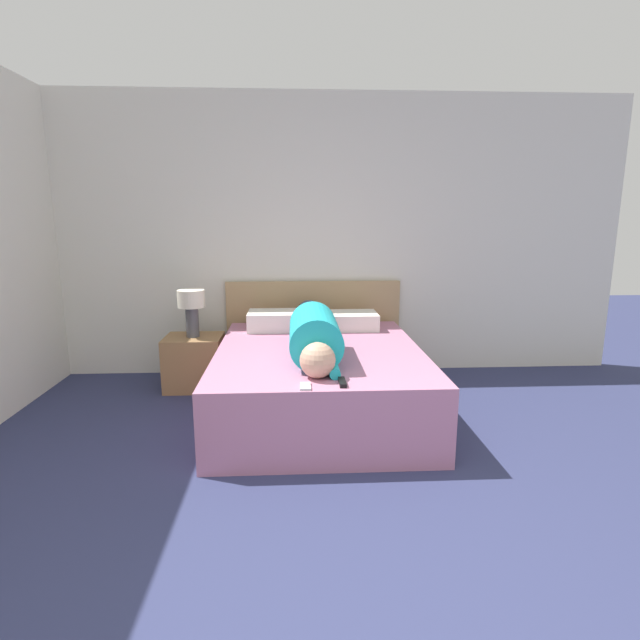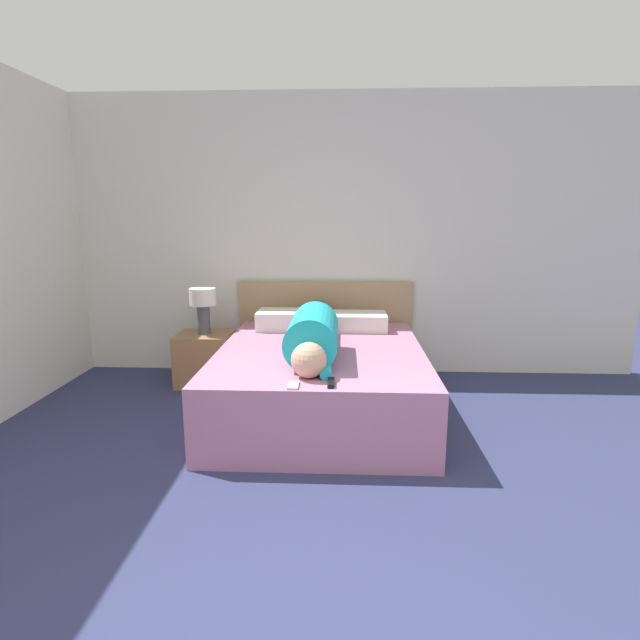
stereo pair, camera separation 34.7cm
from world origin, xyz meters
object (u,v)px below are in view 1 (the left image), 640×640
Objects in this scene: table_lamp at (191,305)px; pillow_near_headboard at (277,321)px; nightstand at (195,362)px; person_lying at (314,332)px; pillow_second at (350,321)px; cell_phone at (305,386)px; bed at (319,381)px; tv_remote at (342,382)px.

table_lamp is 0.75m from pillow_near_headboard.
nightstand is 1.33m from person_lying.
cell_phone is at bearing -105.81° from pillow_second.
nightstand is at bearing 149.63° from bed.
tv_remote is at bearing -73.83° from pillow_near_headboard.
table_lamp reaches higher than bed.
person_lying is (-0.04, -0.10, 0.41)m from bed.
pillow_near_headboard is at bearing 116.85° from bed.
person_lying is at bearing 84.02° from cell_phone.
nightstand is 1.79m from cell_phone.
pillow_second is 1.60m from cell_phone.
nightstand is 1.42m from pillow_second.
bed is 1.24m from nightstand.
bed is at bearing -30.37° from table_lamp.
table_lamp is 2.74× the size of tv_remote.
pillow_near_headboard is (0.73, 0.04, -0.15)m from table_lamp.
pillow_near_headboard is at bearing 2.97° from nightstand.
bed is 14.67× the size of cell_phone.
pillow_second is at bearing 1.58° from table_lamp.
table_lamp is at bearing 149.63° from bed.
pillow_near_headboard reaches higher than cell_phone.
cell_phone is (-0.22, -0.04, -0.01)m from tv_remote.
nightstand is 3.28× the size of tv_remote.
nightstand is 0.82m from pillow_near_headboard.
pillow_near_headboard is 1.05× the size of pillow_second.
person_lying is at bearing -114.72° from bed.
tv_remote is 1.15× the size of cell_phone.
pillow_second reaches higher than bed.
bed is at bearing -114.99° from pillow_second.
pillow_second is at bearing 0.00° from pillow_near_headboard.
cell_phone is (-0.43, -1.54, -0.07)m from pillow_second.
bed is 1.33m from table_lamp.
person_lying reaches higher than tv_remote.
table_lamp is 1.26m from person_lying.
tv_remote is at bearing 10.77° from cell_phone.
nightstand is 1.89m from tv_remote.
nightstand is 0.51m from table_lamp.
tv_remote is 0.23m from cell_phone.
pillow_near_headboard is 1.56m from tv_remote.
person_lying reaches higher than pillow_near_headboard.
pillow_second is (1.38, 0.04, -0.16)m from table_lamp.
bed is at bearing -63.15° from pillow_near_headboard.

